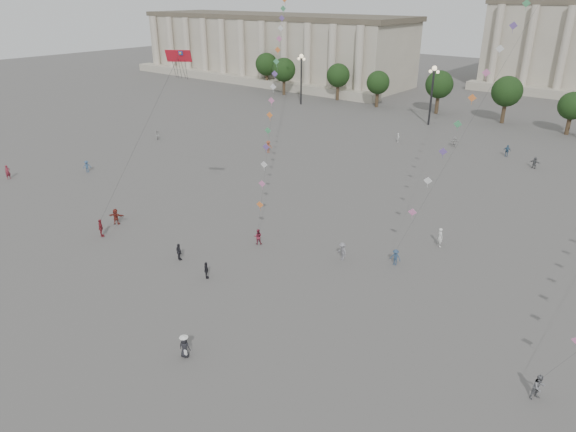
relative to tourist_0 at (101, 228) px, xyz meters
The scene contains 25 objects.
ground 20.43m from the tourist_0, 13.49° to the right, with size 360.00×360.00×0.00m, color #4E4C4A.
hall_west 105.09m from the tourist_0, 121.75° to the left, with size 84.00×26.22×17.20m.
tree_row 76.01m from the tourist_0, 74.84° to the left, with size 137.12×5.12×8.00m.
lamp_post_far_west 70.22m from the tourist_0, 111.09° to the left, with size 2.00×0.90×10.65m.
lamp_post_mid_west 65.73m from the tourist_0, 85.75° to the left, with size 2.00×0.90×10.65m.
person_crowd_0 58.45m from the tourist_0, 67.20° to the left, with size 1.04×0.43×1.77m, color #335473.
person_crowd_1 37.15m from the tourist_0, 133.59° to the left, with size 0.76×0.59×1.56m, color #AEADAA.
person_crowd_2 33.48m from the tourist_0, 101.00° to the left, with size 1.20×0.69×1.86m, color #9F472B.
person_crowd_4 55.89m from the tourist_0, 75.00° to the left, with size 1.52×0.48×1.64m, color #B3B2AF.
person_crowd_5 21.95m from the tourist_0, 152.38° to the left, with size 1.07×0.61×1.65m, color #345276.
person_crowd_6 24.26m from the tourist_0, 27.39° to the left, with size 1.13×0.65×1.75m, color slate.
person_crowd_10 51.11m from the tourist_0, 82.95° to the left, with size 0.56×0.37×1.53m, color silver.
person_crowd_11 25.11m from the tourist_0, behind, with size 0.68×0.45×1.87m, color maroon.
person_crowd_12 57.57m from the tourist_0, 61.44° to the left, with size 1.49×0.48×1.61m, color #5E5F62.
person_crowd_13 33.54m from the tourist_0, 35.38° to the left, with size 0.70×0.46×1.93m, color silver.
tourist_0 is the anchor object (origin of this frame).
tourist_1 14.37m from the tourist_0, ahead, with size 0.90×0.37×1.53m, color black.
tourist_2 3.08m from the tourist_0, 118.47° to the left, with size 1.62×0.52×1.74m, color maroon.
tourist_4 10.09m from the tourist_0, ahead, with size 0.96×0.40×1.64m, color black.
kite_flyer_0 15.95m from the tourist_0, 33.13° to the left, with size 0.77×0.60×1.58m, color maroon.
kite_flyer_1 29.06m from the tourist_0, 27.44° to the left, with size 0.99×0.57×1.54m, color navy.
kite_flyer_2 40.68m from the tourist_0, ahead, with size 0.83×0.65×1.71m, color slate.
hat_person 22.06m from the tourist_0, 18.42° to the right, with size 0.90×0.76×1.69m.
dragon_kite 18.48m from the tourist_0, 32.33° to the left, with size 5.11×3.36×18.67m.
kite_train_west 35.77m from the tourist_0, 92.82° to the left, with size 28.49×40.90×60.54m.
Camera 1 is at (24.14, -19.55, 22.65)m, focal length 32.00 mm.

